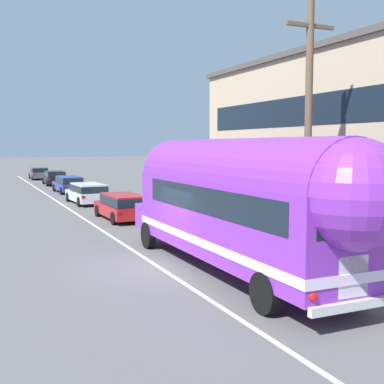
{
  "coord_description": "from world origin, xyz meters",
  "views": [
    {
      "loc": [
        -5.43,
        -14.69,
        3.93
      ],
      "look_at": [
        1.62,
        1.1,
        2.29
      ],
      "focal_mm": 46.51,
      "sensor_mm": 36.0,
      "label": 1
    }
  ],
  "objects": [
    {
      "name": "car_fifth",
      "position": [
        1.74,
        44.45,
        0.73
      ],
      "size": [
        1.98,
        4.4,
        1.37
      ],
      "color": "#474C51",
      "rests_on": "ground"
    },
    {
      "name": "car_second",
      "position": [
        1.66,
        18.33,
        0.79
      ],
      "size": [
        2.17,
        4.76,
        1.37
      ],
      "color": "silver",
      "rests_on": "ground"
    },
    {
      "name": "car_third",
      "position": [
        1.88,
        26.61,
        0.79
      ],
      "size": [
        1.99,
        4.7,
        1.37
      ],
      "color": "navy",
      "rests_on": "ground"
    },
    {
      "name": "painted_bus",
      "position": [
        1.86,
        -1.97,
        2.3
      ],
      "size": [
        2.65,
        12.72,
        4.12
      ],
      "color": "purple",
      "rests_on": "ground"
    },
    {
      "name": "car_lead",
      "position": [
        1.77,
        10.39,
        0.8
      ],
      "size": [
        1.99,
        4.61,
        1.37
      ],
      "color": "#A5191E",
      "rests_on": "ground"
    },
    {
      "name": "utility_pole",
      "position": [
        4.59,
        -1.46,
        4.42
      ],
      "size": [
        1.8,
        0.24,
        8.5
      ],
      "color": "brown",
      "rests_on": "ground"
    },
    {
      "name": "car_fourth",
      "position": [
        2.09,
        35.38,
        0.79
      ],
      "size": [
        1.98,
        4.59,
        1.37
      ],
      "color": "black",
      "rests_on": "ground"
    },
    {
      "name": "lane_markings",
      "position": [
        1.71,
        12.0,
        0.0
      ],
      "size": [
        3.83,
        80.0,
        0.01
      ],
      "color": "silver",
      "rests_on": "ground"
    },
    {
      "name": "ground_plane",
      "position": [
        0.0,
        0.0,
        0.0
      ],
      "size": [
        300.0,
        300.0,
        0.0
      ],
      "primitive_type": "plane",
      "color": "#565454"
    }
  ]
}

